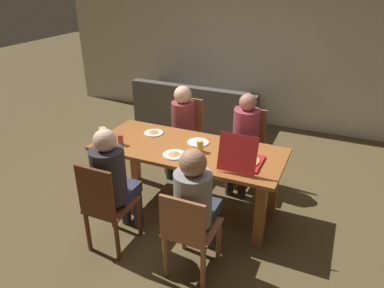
{
  "coord_description": "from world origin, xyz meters",
  "views": [
    {
      "loc": [
        1.43,
        -3.14,
        2.48
      ],
      "look_at": [
        0.0,
        0.1,
        0.77
      ],
      "focal_mm": 33.81,
      "sensor_mm": 36.0,
      "label": 1
    }
  ],
  "objects_px": {
    "chair_0": "(189,232)",
    "plate_0": "(154,133)",
    "dining_table": "(188,158)",
    "couch": "(195,110)",
    "drinking_glass_0": "(103,134)",
    "drinking_glass_1": "(200,146)",
    "person_2": "(181,124)",
    "drinking_glass_2": "(121,140)",
    "pizza_box_0": "(242,160)",
    "person_0": "(196,199)",
    "chair_3": "(106,205)",
    "person_1": "(244,135)",
    "chair_1": "(247,144)",
    "person_3": "(113,178)",
    "plate_2": "(174,154)",
    "plate_1": "(198,142)",
    "chair_2": "(186,132)"
  },
  "relations": [
    {
      "from": "pizza_box_0",
      "to": "drinking_glass_0",
      "type": "bearing_deg",
      "value": -176.89
    },
    {
      "from": "chair_3",
      "to": "drinking_glass_2",
      "type": "bearing_deg",
      "value": 111.47
    },
    {
      "from": "plate_0",
      "to": "drinking_glass_1",
      "type": "relative_size",
      "value": 1.82
    },
    {
      "from": "person_2",
      "to": "drinking_glass_2",
      "type": "bearing_deg",
      "value": -106.28
    },
    {
      "from": "drinking_glass_1",
      "to": "dining_table",
      "type": "bearing_deg",
      "value": 168.88
    },
    {
      "from": "couch",
      "to": "chair_1",
      "type": "bearing_deg",
      "value": -47.51
    },
    {
      "from": "chair_1",
      "to": "chair_3",
      "type": "xyz_separation_m",
      "value": [
        -0.84,
        -1.77,
        -0.01
      ]
    },
    {
      "from": "chair_1",
      "to": "person_1",
      "type": "distance_m",
      "value": 0.23
    },
    {
      "from": "person_3",
      "to": "plate_1",
      "type": "height_order",
      "value": "person_3"
    },
    {
      "from": "plate_1",
      "to": "drinking_glass_0",
      "type": "distance_m",
      "value": 1.06
    },
    {
      "from": "dining_table",
      "to": "couch",
      "type": "distance_m",
      "value": 2.51
    },
    {
      "from": "plate_2",
      "to": "plate_0",
      "type": "bearing_deg",
      "value": 139.5
    },
    {
      "from": "drinking_glass_0",
      "to": "person_2",
      "type": "bearing_deg",
      "value": 60.83
    },
    {
      "from": "person_2",
      "to": "drinking_glass_2",
      "type": "xyz_separation_m",
      "value": [
        -0.28,
        -0.94,
        0.13
      ]
    },
    {
      "from": "person_0",
      "to": "person_2",
      "type": "height_order",
      "value": "person_0"
    },
    {
      "from": "person_2",
      "to": "person_3",
      "type": "bearing_deg",
      "value": -90.0
    },
    {
      "from": "person_3",
      "to": "drinking_glass_0",
      "type": "xyz_separation_m",
      "value": [
        -0.52,
        0.57,
        0.12
      ]
    },
    {
      "from": "person_0",
      "to": "plate_0",
      "type": "relative_size",
      "value": 5.42
    },
    {
      "from": "chair_3",
      "to": "couch",
      "type": "distance_m",
      "value": 3.27
    },
    {
      "from": "chair_3",
      "to": "plate_0",
      "type": "bearing_deg",
      "value": 95.04
    },
    {
      "from": "chair_0",
      "to": "plate_0",
      "type": "bearing_deg",
      "value": 130.79
    },
    {
      "from": "chair_2",
      "to": "dining_table",
      "type": "bearing_deg",
      "value": -64.18
    },
    {
      "from": "plate_0",
      "to": "drinking_glass_0",
      "type": "height_order",
      "value": "drinking_glass_0"
    },
    {
      "from": "chair_2",
      "to": "drinking_glass_2",
      "type": "relative_size",
      "value": 8.27
    },
    {
      "from": "person_1",
      "to": "plate_0",
      "type": "relative_size",
      "value": 5.37
    },
    {
      "from": "chair_0",
      "to": "drinking_glass_2",
      "type": "height_order",
      "value": "drinking_glass_2"
    },
    {
      "from": "drinking_glass_2",
      "to": "person_0",
      "type": "bearing_deg",
      "value": -25.88
    },
    {
      "from": "dining_table",
      "to": "drinking_glass_0",
      "type": "height_order",
      "value": "drinking_glass_0"
    },
    {
      "from": "chair_0",
      "to": "plate_0",
      "type": "relative_size",
      "value": 3.89
    },
    {
      "from": "chair_0",
      "to": "drinking_glass_2",
      "type": "bearing_deg",
      "value": 148.49
    },
    {
      "from": "couch",
      "to": "person_1",
      "type": "bearing_deg",
      "value": -50.18
    },
    {
      "from": "chair_1",
      "to": "plate_2",
      "type": "height_order",
      "value": "chair_1"
    },
    {
      "from": "person_1",
      "to": "chair_3",
      "type": "xyz_separation_m",
      "value": [
        -0.84,
        -1.63,
        -0.19
      ]
    },
    {
      "from": "pizza_box_0",
      "to": "plate_0",
      "type": "bearing_deg",
      "value": 165.33
    },
    {
      "from": "person_2",
      "to": "plate_0",
      "type": "relative_size",
      "value": 5.31
    },
    {
      "from": "pizza_box_0",
      "to": "plate_2",
      "type": "distance_m",
      "value": 0.7
    },
    {
      "from": "chair_1",
      "to": "drinking_glass_2",
      "type": "xyz_separation_m",
      "value": [
        -1.12,
        -1.07,
        0.31
      ]
    },
    {
      "from": "drinking_glass_2",
      "to": "couch",
      "type": "xyz_separation_m",
      "value": [
        -0.22,
        2.53,
        -0.55
      ]
    },
    {
      "from": "drinking_glass_2",
      "to": "chair_3",
      "type": "bearing_deg",
      "value": -68.53
    },
    {
      "from": "chair_2",
      "to": "person_2",
      "type": "relative_size",
      "value": 0.81
    },
    {
      "from": "chair_1",
      "to": "drinking_glass_0",
      "type": "distance_m",
      "value": 1.75
    },
    {
      "from": "chair_2",
      "to": "chair_1",
      "type": "bearing_deg",
      "value": -2.14
    },
    {
      "from": "chair_0",
      "to": "couch",
      "type": "xyz_separation_m",
      "value": [
        -1.33,
        3.21,
        -0.19
      ]
    },
    {
      "from": "pizza_box_0",
      "to": "drinking_glass_0",
      "type": "xyz_separation_m",
      "value": [
        -1.57,
        -0.09,
        0.02
      ]
    },
    {
      "from": "chair_1",
      "to": "drinking_glass_1",
      "type": "xyz_separation_m",
      "value": [
        -0.27,
        -0.87,
        0.31
      ]
    },
    {
      "from": "person_3",
      "to": "pizza_box_0",
      "type": "bearing_deg",
      "value": 31.81
    },
    {
      "from": "plate_0",
      "to": "drinking_glass_1",
      "type": "xyz_separation_m",
      "value": [
        0.67,
        -0.21,
        0.05
      ]
    },
    {
      "from": "chair_3",
      "to": "drinking_glass_1",
      "type": "height_order",
      "value": "chair_3"
    },
    {
      "from": "person_2",
      "to": "chair_1",
      "type": "bearing_deg",
      "value": 8.36
    },
    {
      "from": "dining_table",
      "to": "plate_0",
      "type": "height_order",
      "value": "plate_0"
    }
  ]
}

